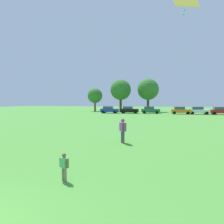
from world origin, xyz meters
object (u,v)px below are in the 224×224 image
(parked_car_black_1, at_px, (129,110))
(tree_center, at_px, (121,90))
(parked_car_white_4, at_px, (199,110))
(tree_far_right, at_px, (148,89))
(tree_far_left, at_px, (95,96))
(child_kite_flyer, at_px, (64,164))
(adult_bystander, at_px, (123,129))
(parked_car_red_5, at_px, (221,111))
(kite, at_px, (185,2))
(parked_car_orange_3, at_px, (181,110))
(parked_car_green_2, at_px, (150,110))
(parked_car_blue_0, at_px, (109,110))

(parked_car_black_1, relative_size, tree_center, 0.47)
(parked_car_white_4, distance_m, tree_far_right, 15.38)
(parked_car_black_1, distance_m, tree_far_left, 14.22)
(child_kite_flyer, distance_m, adult_bystander, 6.91)
(parked_car_black_1, distance_m, parked_car_red_5, 20.10)
(tree_far_left, bearing_deg, kite, -65.01)
(parked_car_white_4, relative_size, tree_far_left, 0.64)
(child_kite_flyer, relative_size, tree_far_right, 0.11)
(parked_car_orange_3, relative_size, parked_car_red_5, 1.00)
(parked_car_black_1, bearing_deg, parked_car_red_5, 1.11)
(adult_bystander, distance_m, tree_far_right, 42.83)
(child_kite_flyer, relative_size, parked_car_red_5, 0.23)
(child_kite_flyer, relative_size, adult_bystander, 0.60)
(parked_car_red_5, relative_size, tree_center, 0.47)
(parked_car_black_1, bearing_deg, parked_car_green_2, 7.90)
(parked_car_red_5, distance_m, tree_far_right, 19.02)
(parked_car_blue_0, distance_m, tree_far_right, 13.76)
(child_kite_flyer, bearing_deg, parked_car_black_1, 124.35)
(child_kite_flyer, distance_m, parked_car_white_4, 42.52)
(adult_bystander, bearing_deg, kite, 34.51)
(child_kite_flyer, bearing_deg, parked_car_white_4, 102.85)
(parked_car_blue_0, bearing_deg, parked_car_black_1, 4.16)
(child_kite_flyer, height_order, adult_bystander, adult_bystander)
(parked_car_green_2, height_order, tree_far_right, tree_far_right)
(child_kite_flyer, distance_m, parked_car_blue_0, 41.20)
(child_kite_flyer, bearing_deg, parked_car_blue_0, 131.13)
(kite, distance_m, tree_far_right, 44.44)
(adult_bystander, xyz_separation_m, parked_car_orange_3, (6.76, 33.85, -0.14))
(kite, bearing_deg, parked_car_black_1, 103.91)
(adult_bystander, xyz_separation_m, tree_center, (-8.81, 42.05, 5.16))
(parked_car_black_1, relative_size, parked_car_green_2, 1.00)
(parked_car_green_2, distance_m, parked_car_white_4, 10.61)
(child_kite_flyer, height_order, parked_car_white_4, parked_car_white_4)
(adult_bystander, bearing_deg, tree_far_right, 149.72)
(parked_car_orange_3, relative_size, tree_center, 0.47)
(parked_car_red_5, bearing_deg, tree_center, 161.53)
(parked_car_red_5, bearing_deg, parked_car_orange_3, -178.50)
(parked_car_green_2, bearing_deg, parked_car_orange_3, -4.44)
(parked_car_blue_0, bearing_deg, parked_car_red_5, 1.71)
(parked_car_red_5, xyz_separation_m, tree_center, (-23.89, 7.98, 5.31))
(adult_bystander, bearing_deg, parked_car_blue_0, 164.71)
(parked_car_blue_0, height_order, parked_car_white_4, same)
(adult_bystander, height_order, parked_car_orange_3, adult_bystander)
(parked_car_blue_0, bearing_deg, parked_car_orange_3, 1.81)
(parked_car_black_1, bearing_deg, parked_car_blue_0, -175.84)
(parked_car_green_2, xyz_separation_m, parked_car_white_4, (10.60, -0.27, 0.00))
(kite, height_order, parked_car_white_4, kite)
(tree_center, bearing_deg, child_kite_flyer, -80.69)
(parked_car_green_2, bearing_deg, parked_car_red_5, -1.17)
(child_kite_flyer, distance_m, tree_far_left, 50.89)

